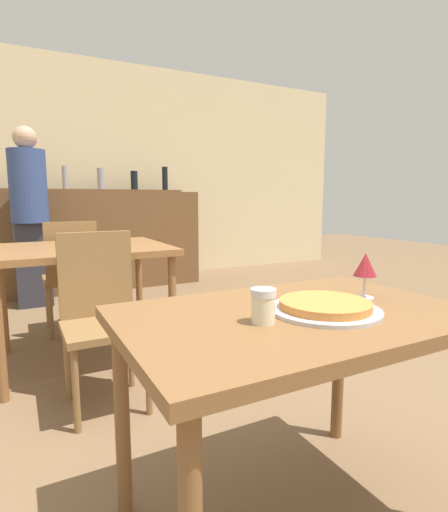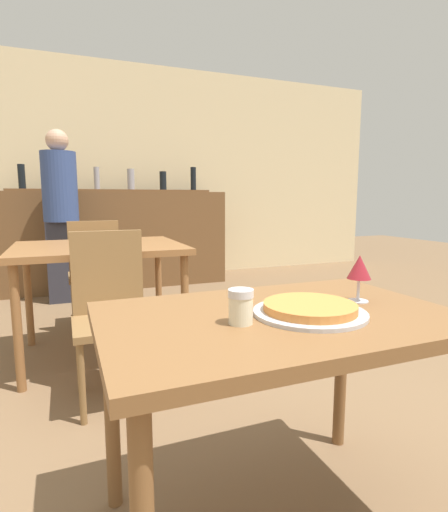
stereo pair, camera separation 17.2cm
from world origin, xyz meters
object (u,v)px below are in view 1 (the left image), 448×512
object	(u,v)px
chair_far_side_front	(101,308)
chair_far_side_back	(71,270)
person_standing	(30,211)
wine_glass	(365,266)
pizza_tray	(325,307)
cheese_shaker	(263,306)

from	to	relation	value
chair_far_side_front	chair_far_side_back	world-z (taller)	same
person_standing	wine_glass	world-z (taller)	person_standing
chair_far_side_front	pizza_tray	distance (m)	1.28
chair_far_side_front	wine_glass	xyz separation A→B (m)	(0.71, -1.10, 0.33)
chair_far_side_back	cheese_shaker	world-z (taller)	chair_far_side_back
cheese_shaker	wine_glass	distance (m)	0.48
cheese_shaker	person_standing	distance (m)	3.45
chair_far_side_front	pizza_tray	bearing A→B (deg)	-68.28
cheese_shaker	chair_far_side_front	bearing A→B (deg)	101.45
chair_far_side_back	cheese_shaker	xyz separation A→B (m)	(0.24, -2.39, 0.27)
chair_far_side_front	chair_far_side_back	size ratio (longest dim) A/B	1.00
chair_far_side_back	pizza_tray	world-z (taller)	chair_far_side_back
chair_far_side_front	cheese_shaker	world-z (taller)	chair_far_side_front
person_standing	wine_glass	xyz separation A→B (m)	(0.94, -3.34, -0.11)
pizza_tray	wine_glass	distance (m)	0.27
chair_far_side_front	cheese_shaker	xyz separation A→B (m)	(0.24, -1.17, 0.27)
chair_far_side_front	wine_glass	size ratio (longest dim) A/B	5.64
pizza_tray	cheese_shaker	distance (m)	0.23
person_standing	pizza_tray	bearing A→B (deg)	-78.49
cheese_shaker	wine_glass	world-z (taller)	wine_glass
pizza_tray	chair_far_side_back	bearing A→B (deg)	101.03
chair_far_side_back	person_standing	bearing A→B (deg)	-77.36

